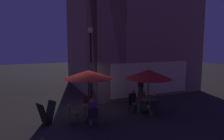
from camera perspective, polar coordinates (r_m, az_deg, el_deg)
ground_plane at (r=10.05m, az=-8.14°, el=-12.81°), size 60.00×60.00×0.00m
cafe_building at (r=14.58m, az=2.09°, el=12.83°), size 8.25×8.01×9.73m
street_lamp_near_corner at (r=10.12m, az=-6.10°, el=3.87°), size 0.29×0.29×4.29m
menu_sandwich_board at (r=9.21m, az=-18.23°, el=-11.62°), size 0.84×0.79×0.99m
cafe_table_0 at (r=9.14m, az=-6.60°, el=-11.33°), size 0.70×0.70×0.74m
cafe_table_1 at (r=10.38m, az=10.18°, el=-9.45°), size 0.61×0.61×0.71m
patio_umbrella_0 at (r=8.77m, az=-6.75°, el=-1.28°), size 2.16×2.16×2.33m
patio_umbrella_1 at (r=10.06m, az=10.37°, el=-1.22°), size 2.31×2.31×2.21m
cafe_chair_0 at (r=8.39m, az=-5.59°, el=-12.92°), size 0.47×0.47×0.90m
cafe_chair_1 at (r=9.94m, az=-6.86°, el=-9.52°), size 0.48×0.48×0.96m
cafe_chair_2 at (r=9.09m, az=-11.52°, el=-11.54°), size 0.50×0.50×0.86m
cafe_chair_3 at (r=11.15m, az=8.57°, el=-7.96°), size 0.51×0.51×0.86m
cafe_chair_4 at (r=10.27m, az=5.37°, el=-9.09°), size 0.56×0.56×0.93m
cafe_chair_5 at (r=9.58m, az=11.85°, el=-10.43°), size 0.48×0.48×0.89m
patron_seated_0 at (r=8.46m, az=-5.79°, el=-11.52°), size 0.41×0.55×1.25m
patron_seated_1 at (r=10.25m, az=6.24°, el=-8.41°), size 0.52×0.45×1.19m
patron_seated_2 at (r=9.64m, az=11.62°, el=-9.20°), size 0.46×0.55×1.29m
patron_standing_3 at (r=11.77m, az=8.20°, el=-5.38°), size 0.34×0.34×1.74m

